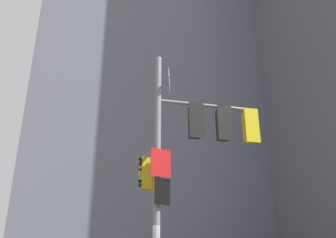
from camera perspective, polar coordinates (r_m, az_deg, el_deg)
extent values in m
cube|color=slate|center=(38.06, -3.80, 17.63)|extent=(17.85, 17.85, 51.18)
cylinder|color=gray|center=(9.69, -1.87, -9.60)|extent=(0.20, 0.20, 7.69)
cylinder|color=gray|center=(10.86, 7.01, 2.23)|extent=(3.38, 0.16, 0.11)
cylinder|color=gray|center=(11.06, -3.67, -6.18)|extent=(0.26, 2.48, 0.11)
cube|color=black|center=(10.31, 4.90, -0.16)|extent=(0.48, 0.04, 1.14)
cube|color=black|center=(10.48, 4.56, -0.51)|extent=(0.34, 0.34, 1.00)
cylinder|color=#360605|center=(10.78, 4.17, 0.88)|extent=(0.20, 0.06, 0.20)
cube|color=black|center=(10.83, 4.15, 1.46)|extent=(0.22, 0.08, 0.02)
cylinder|color=#3C2C06|center=(10.65, 4.22, -0.87)|extent=(0.20, 0.06, 0.20)
cube|color=black|center=(10.70, 4.19, -0.28)|extent=(0.22, 0.08, 0.02)
cylinder|color=#19C672|center=(10.54, 4.27, -2.66)|extent=(0.20, 0.06, 0.20)
cube|color=black|center=(10.58, 4.24, -2.05)|extent=(0.22, 0.08, 0.02)
cube|color=black|center=(10.63, 9.63, -0.59)|extent=(0.48, 0.04, 1.14)
cube|color=black|center=(10.80, 9.23, -0.93)|extent=(0.34, 0.34, 1.00)
cylinder|color=#360605|center=(11.09, 8.73, 0.43)|extent=(0.20, 0.06, 0.20)
cube|color=black|center=(11.14, 8.69, 1.00)|extent=(0.22, 0.08, 0.02)
cylinder|color=#3C2C06|center=(10.97, 8.83, -1.27)|extent=(0.20, 0.06, 0.20)
cube|color=black|center=(11.02, 8.78, -0.69)|extent=(0.22, 0.08, 0.02)
cylinder|color=#19C672|center=(10.86, 8.93, -3.01)|extent=(0.20, 0.06, 0.20)
cube|color=black|center=(10.90, 8.88, -2.42)|extent=(0.22, 0.08, 0.02)
cube|color=yellow|center=(11.03, 14.06, -0.99)|extent=(0.48, 0.04, 1.14)
cube|color=yellow|center=(11.19, 13.61, -1.31)|extent=(0.34, 0.34, 1.00)
cylinder|color=#360605|center=(11.47, 13.01, 0.01)|extent=(0.20, 0.06, 0.20)
cube|color=black|center=(11.52, 12.95, 0.56)|extent=(0.22, 0.08, 0.02)
cylinder|color=#3C2C06|center=(11.35, 13.15, -1.64)|extent=(0.20, 0.06, 0.20)
cube|color=black|center=(11.40, 13.09, -1.08)|extent=(0.22, 0.08, 0.02)
cylinder|color=#19C672|center=(11.25, 13.30, -3.32)|extent=(0.20, 0.06, 0.20)
cube|color=black|center=(11.29, 13.23, -2.75)|extent=(0.22, 0.08, 0.02)
cube|color=gold|center=(10.97, -2.78, -9.30)|extent=(0.06, 0.48, 1.14)
cube|color=gold|center=(10.92, -3.75, -9.22)|extent=(0.36, 0.36, 1.00)
cylinder|color=#360605|center=(10.95, -4.72, -7.35)|extent=(0.07, 0.20, 0.20)
cube|color=black|center=(10.98, -4.74, -6.74)|extent=(0.09, 0.22, 0.02)
cylinder|color=yellow|center=(10.87, -4.78, -9.15)|extent=(0.07, 0.20, 0.20)
cube|color=black|center=(10.90, -4.79, -8.53)|extent=(0.09, 0.22, 0.02)
cylinder|color=#06311C|center=(10.81, -4.83, -10.96)|extent=(0.07, 0.20, 0.20)
cube|color=black|center=(10.83, -4.85, -10.33)|extent=(0.09, 0.22, 0.02)
cube|color=white|center=(10.67, 0.21, 6.29)|extent=(0.39, 1.26, 0.28)
cube|color=#19479E|center=(10.67, 0.21, 6.29)|extent=(0.37, 1.22, 0.24)
cube|color=red|center=(9.57, -1.23, -7.42)|extent=(0.62, 0.17, 0.80)
cube|color=white|center=(9.57, -1.23, -7.42)|extent=(0.58, 0.16, 0.76)
cube|color=black|center=(9.46, -0.94, -12.14)|extent=(0.52, 0.33, 0.72)
cube|color=white|center=(9.46, -0.94, -12.14)|extent=(0.48, 0.30, 0.68)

